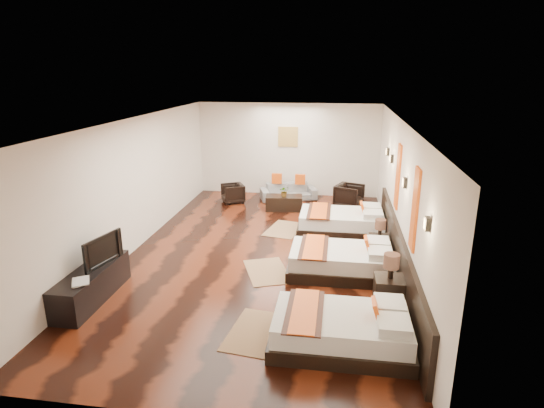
% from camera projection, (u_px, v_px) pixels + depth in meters
% --- Properties ---
extents(floor, '(5.50, 9.50, 0.01)m').
position_uv_depth(floor, '(262.00, 253.00, 9.53)').
color(floor, black).
rests_on(floor, ground).
extents(ceiling, '(5.50, 9.50, 0.01)m').
position_uv_depth(ceiling, '(261.00, 121.00, 8.71)').
color(ceiling, white).
rests_on(ceiling, floor).
extents(back_wall, '(5.50, 0.01, 2.80)m').
position_uv_depth(back_wall, '(288.00, 150.00, 13.62)').
color(back_wall, silver).
rests_on(back_wall, floor).
extents(left_wall, '(0.01, 9.50, 2.80)m').
position_uv_depth(left_wall, '(134.00, 185.00, 9.51)').
color(left_wall, silver).
rests_on(left_wall, floor).
extents(right_wall, '(0.01, 9.50, 2.80)m').
position_uv_depth(right_wall, '(400.00, 195.00, 8.73)').
color(right_wall, silver).
rests_on(right_wall, floor).
extents(headboard_panel, '(0.08, 6.60, 0.90)m').
position_uv_depth(headboard_panel, '(398.00, 256.00, 8.26)').
color(headboard_panel, black).
rests_on(headboard_panel, floor).
extents(bed_near, '(1.97, 1.24, 0.75)m').
position_uv_depth(bed_near, '(343.00, 329.00, 6.27)').
color(bed_near, black).
rests_on(bed_near, floor).
extents(bed_mid, '(2.00, 1.26, 0.76)m').
position_uv_depth(bed_mid, '(342.00, 261.00, 8.51)').
color(bed_mid, black).
rests_on(bed_mid, floor).
extents(bed_far, '(2.04, 1.28, 0.78)m').
position_uv_depth(bed_far, '(342.00, 222.00, 10.65)').
color(bed_far, black).
rests_on(bed_far, floor).
extents(nightstand_a, '(0.48, 0.48, 0.95)m').
position_uv_depth(nightstand_a, '(389.00, 289.00, 7.26)').
color(nightstand_a, black).
rests_on(nightstand_a, floor).
extents(nightstand_b, '(0.42, 0.42, 0.83)m').
position_uv_depth(nightstand_b, '(379.00, 244.00, 9.24)').
color(nightstand_b, black).
rests_on(nightstand_b, floor).
extents(jute_mat_near, '(0.90, 1.29, 0.01)m').
position_uv_depth(jute_mat_near, '(256.00, 332.00, 6.66)').
color(jute_mat_near, '#8D6948').
rests_on(jute_mat_near, floor).
extents(jute_mat_mid, '(1.13, 1.39, 0.01)m').
position_uv_depth(jute_mat_mid, '(267.00, 271.00, 8.65)').
color(jute_mat_mid, '#8D6948').
rests_on(jute_mat_mid, floor).
extents(jute_mat_far, '(0.99, 1.33, 0.01)m').
position_uv_depth(jute_mat_far, '(284.00, 229.00, 10.92)').
color(jute_mat_far, '#8D6948').
rests_on(jute_mat_far, floor).
extents(tv_console, '(0.50, 1.80, 0.55)m').
position_uv_depth(tv_console, '(92.00, 285.00, 7.54)').
color(tv_console, black).
rests_on(tv_console, floor).
extents(tv, '(0.31, 0.90, 0.52)m').
position_uv_depth(tv, '(99.00, 249.00, 7.63)').
color(tv, black).
rests_on(tv, tv_console).
extents(book, '(0.40, 0.43, 0.03)m').
position_uv_depth(book, '(72.00, 283.00, 6.96)').
color(book, black).
rests_on(book, tv_console).
extents(figurine, '(0.37, 0.37, 0.31)m').
position_uv_depth(figurine, '(111.00, 244.00, 8.14)').
color(figurine, brown).
rests_on(figurine, tv_console).
extents(sofa, '(1.77, 1.15, 0.48)m').
position_uv_depth(sofa, '(288.00, 192.00, 13.37)').
color(sofa, slate).
rests_on(sofa, floor).
extents(armchair_left, '(0.81, 0.81, 0.56)m').
position_uv_depth(armchair_left, '(233.00, 193.00, 13.04)').
color(armchair_left, black).
rests_on(armchair_left, floor).
extents(armchair_right, '(0.92, 0.90, 0.65)m').
position_uv_depth(armchair_right, '(349.00, 196.00, 12.62)').
color(armchair_right, black).
rests_on(armchair_right, floor).
extents(coffee_table, '(1.04, 0.60, 0.40)m').
position_uv_depth(coffee_table, '(284.00, 203.00, 12.39)').
color(coffee_table, black).
rests_on(coffee_table, floor).
extents(table_plant, '(0.31, 0.29, 0.30)m').
position_uv_depth(table_plant, '(284.00, 191.00, 12.24)').
color(table_plant, '#215A1E').
rests_on(table_plant, coffee_table).
extents(orange_panel_a, '(0.04, 0.40, 1.30)m').
position_uv_depth(orange_panel_a, '(415.00, 209.00, 6.85)').
color(orange_panel_a, '#D86014').
rests_on(orange_panel_a, right_wall).
extents(orange_panel_b, '(0.04, 0.40, 1.30)m').
position_uv_depth(orange_panel_b, '(398.00, 177.00, 8.93)').
color(orange_panel_b, '#D86014').
rests_on(orange_panel_b, right_wall).
extents(sconce_near, '(0.07, 0.12, 0.18)m').
position_uv_depth(sconce_near, '(427.00, 224.00, 5.77)').
color(sconce_near, black).
rests_on(sconce_near, right_wall).
extents(sconce_mid, '(0.07, 0.12, 0.18)m').
position_uv_depth(sconce_mid, '(405.00, 183.00, 7.85)').
color(sconce_mid, black).
rests_on(sconce_mid, right_wall).
extents(sconce_far, '(0.07, 0.12, 0.18)m').
position_uv_depth(sconce_far, '(391.00, 159.00, 9.93)').
color(sconce_far, black).
rests_on(sconce_far, right_wall).
extents(sconce_lounge, '(0.07, 0.12, 0.18)m').
position_uv_depth(sconce_lounge, '(388.00, 152.00, 10.78)').
color(sconce_lounge, black).
rests_on(sconce_lounge, right_wall).
extents(gold_artwork, '(0.60, 0.04, 0.60)m').
position_uv_depth(gold_artwork, '(288.00, 137.00, 13.48)').
color(gold_artwork, '#AD873F').
rests_on(gold_artwork, back_wall).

